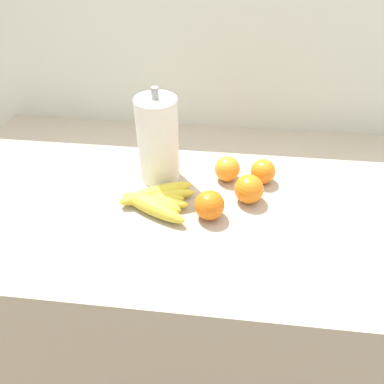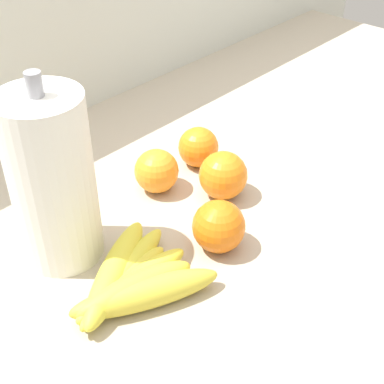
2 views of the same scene
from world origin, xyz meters
name	(u,v)px [view 2 (image 2 of 2)]	position (x,y,z in m)	size (l,w,h in m)	color
counter	(212,355)	(0.00, 0.00, 0.44)	(1.73, 0.76, 0.88)	#ADA08C
wall_back	(80,196)	(0.00, 0.41, 0.65)	(2.13, 0.06, 1.30)	silver
banana_bunch	(130,283)	(-0.25, -0.07, 0.90)	(0.20, 0.19, 0.04)	gold
orange_back_right	(198,147)	(0.03, 0.07, 0.91)	(0.07, 0.07, 0.07)	orange
orange_center	(157,171)	(-0.07, 0.07, 0.91)	(0.07, 0.07, 0.07)	orange
orange_far_right	(223,175)	(-0.01, -0.02, 0.91)	(0.08, 0.08, 0.08)	orange
orange_front	(219,226)	(-0.11, -0.09, 0.91)	(0.08, 0.08, 0.08)	orange
paper_towel_roll	(52,181)	(-0.26, 0.06, 1.00)	(0.11, 0.11, 0.27)	white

